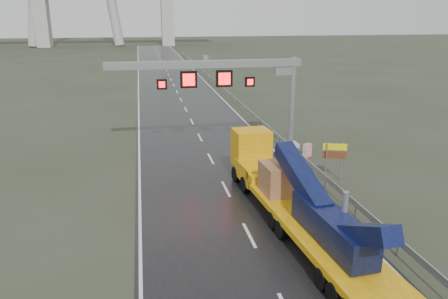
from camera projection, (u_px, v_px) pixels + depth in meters
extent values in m
plane|color=#2D3323|center=(273.00, 283.00, 17.60)|extent=(400.00, 400.00, 0.00)
cube|color=black|center=(181.00, 100.00, 55.12)|extent=(11.00, 200.00, 0.02)
cube|color=#B8B8B3|center=(290.00, 145.00, 35.66)|extent=(1.20, 1.20, 0.30)
cylinder|color=#92949A|center=(292.00, 103.00, 34.64)|extent=(0.48, 0.48, 7.20)
cube|color=#92949A|center=(206.00, 64.00, 32.46)|extent=(14.80, 0.55, 0.55)
cube|color=#92949A|center=(284.00, 69.00, 33.69)|extent=(1.40, 0.35, 0.90)
cube|color=#92949A|center=(206.00, 58.00, 32.33)|extent=(0.35, 0.35, 0.35)
cube|color=black|center=(189.00, 80.00, 32.51)|extent=(1.25, 0.25, 1.25)
cube|color=#FF0C0C|center=(189.00, 80.00, 32.38)|extent=(0.90, 0.02, 0.90)
cube|color=black|center=(224.00, 79.00, 32.99)|extent=(1.25, 0.25, 1.25)
cube|color=#FF0C0C|center=(225.00, 79.00, 32.86)|extent=(0.90, 0.02, 0.90)
cube|color=black|center=(162.00, 84.00, 32.25)|extent=(0.75, 0.25, 0.75)
cube|color=#FF0C0C|center=(162.00, 85.00, 32.11)|extent=(0.54, 0.02, 0.54)
cube|color=black|center=(250.00, 82.00, 33.44)|extent=(0.75, 0.25, 0.75)
cube|color=#FF0C0C|center=(250.00, 82.00, 33.30)|extent=(0.54, 0.02, 0.54)
cube|color=#B8B8B3|center=(42.00, 14.00, 139.60)|extent=(4.00, 6.00, 21.00)
cube|color=#B8B8B3|center=(167.00, 14.00, 146.71)|extent=(4.00, 6.00, 21.00)
cube|color=yellow|center=(320.00, 235.00, 19.46)|extent=(3.50, 12.76, 0.32)
cube|color=yellow|center=(268.00, 176.00, 25.49)|extent=(2.42, 1.26, 0.45)
cube|color=yellow|center=(259.00, 172.00, 26.89)|extent=(2.54, 2.88, 1.08)
cube|color=yellow|center=(251.00, 147.00, 28.06)|extent=(2.38, 1.97, 2.34)
cube|color=black|center=(247.00, 140.00, 28.82)|extent=(2.07, 0.21, 1.08)
cube|color=#110F47|center=(332.00, 227.00, 18.38)|extent=(1.68, 5.48, 1.26)
cube|color=#110F47|center=(301.00, 177.00, 20.96)|extent=(1.28, 5.01, 2.30)
cube|color=#110F47|center=(363.00, 234.00, 16.06)|extent=(1.09, 3.62, 2.17)
cylinder|color=#92949A|center=(345.00, 208.00, 18.27)|extent=(0.29, 0.29, 1.44)
cube|color=#9A6945|center=(281.00, 178.00, 23.49)|extent=(2.13, 2.13, 1.62)
cylinder|color=black|center=(371.00, 299.00, 15.87)|extent=(2.67, 1.10, 0.90)
cylinder|color=black|center=(299.00, 223.00, 21.68)|extent=(2.67, 1.10, 0.90)
cylinder|color=black|center=(252.00, 173.00, 28.39)|extent=(2.50, 1.18, 0.99)
cylinder|color=#92949A|center=(326.00, 162.00, 27.92)|extent=(0.09, 0.09, 2.56)
cylinder|color=#92949A|center=(342.00, 161.00, 28.11)|extent=(0.09, 0.09, 2.56)
cube|color=#FFE80D|center=(335.00, 147.00, 27.72)|extent=(1.44, 0.52, 0.43)
cube|color=#5D301A|center=(334.00, 155.00, 27.87)|extent=(1.44, 0.52, 0.48)
cube|color=red|center=(307.00, 150.00, 33.01)|extent=(0.68, 0.53, 1.03)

